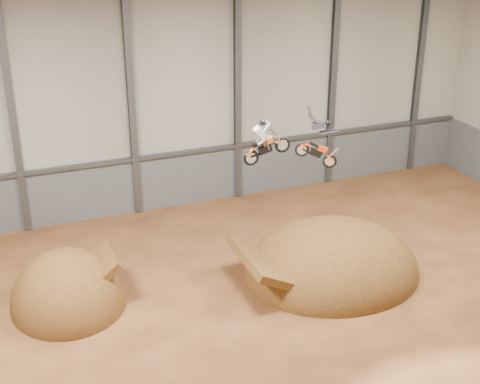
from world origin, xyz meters
name	(u,v)px	position (x,y,z in m)	size (l,w,h in m)	color
floor	(289,329)	(0.00, 0.00, 0.00)	(40.00, 40.00, 0.00)	#4F2A15
back_wall	(185,97)	(0.00, 15.00, 7.00)	(40.00, 0.10, 14.00)	#A8A495
ceiling	(300,13)	(0.00, 0.00, 14.00)	(40.00, 40.00, 0.00)	black
lower_band_back	(188,178)	(0.00, 14.90, 1.75)	(39.80, 0.18, 3.50)	#595C62
steel_rail	(188,152)	(0.00, 14.75, 3.55)	(39.80, 0.35, 0.20)	#47494F
steel_column_1	(12,116)	(-10.00, 14.80, 7.00)	(0.40, 0.36, 13.90)	#47494F
steel_column_2	(131,103)	(-3.33, 14.80, 7.00)	(0.40, 0.36, 13.90)	#47494F
steel_column_3	(238,92)	(3.33, 14.80, 7.00)	(0.40, 0.36, 13.90)	#47494F
steel_column_4	(333,83)	(10.00, 14.80, 7.00)	(0.40, 0.36, 13.90)	#47494F
steel_column_5	(418,74)	(16.67, 14.80, 7.00)	(0.40, 0.36, 13.90)	#47494F
takeoff_ramp	(68,304)	(-8.99, 5.77, 0.00)	(5.37, 6.19, 5.37)	#412710
landing_ramp	(331,273)	(4.20, 3.71, 0.00)	(9.35, 8.27, 5.39)	#412710
fmx_rider_a	(269,137)	(0.29, 3.16, 8.16)	(2.28, 0.87, 2.06)	#D95C18
fmx_rider_b	(314,137)	(3.45, 4.85, 7.19)	(2.95, 0.84, 2.52)	red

